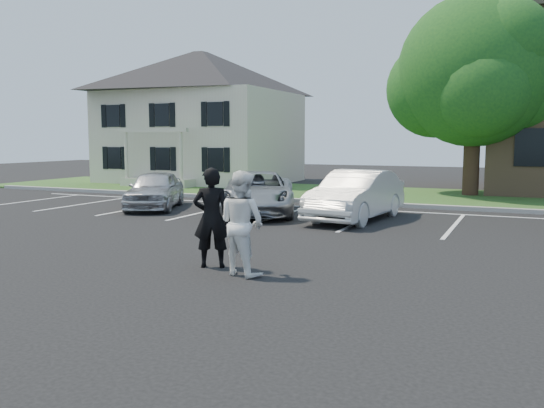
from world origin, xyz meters
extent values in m
plane|color=black|center=(0.00, 0.00, 0.00)|extent=(90.00, 90.00, 0.00)
cube|color=gray|center=(0.00, 12.00, 0.07)|extent=(40.00, 0.30, 0.15)
cube|color=#1E511E|center=(0.00, 16.00, 0.04)|extent=(44.00, 8.00, 0.08)
cube|color=silver|center=(-14.00, 8.00, 0.01)|extent=(0.12, 5.20, 0.01)
cube|color=silver|center=(-11.20, 8.00, 0.01)|extent=(0.12, 5.20, 0.01)
cube|color=silver|center=(-8.40, 8.00, 0.01)|extent=(0.12, 5.20, 0.01)
cube|color=silver|center=(-5.60, 8.00, 0.01)|extent=(0.12, 5.20, 0.01)
cube|color=silver|center=(-2.80, 8.00, 0.01)|extent=(0.12, 5.20, 0.01)
cube|color=silver|center=(0.00, 8.00, 0.01)|extent=(0.12, 5.20, 0.01)
cube|color=silver|center=(2.80, 8.00, 0.01)|extent=(0.12, 5.20, 0.01)
cube|color=silver|center=(1.40, 10.70, 0.01)|extent=(34.00, 0.12, 0.01)
cube|color=beige|center=(-13.00, 20.00, 2.60)|extent=(10.00, 8.00, 5.20)
pyramid|color=black|center=(-13.00, 20.00, 6.40)|extent=(10.30, 8.24, 2.40)
cube|color=beige|center=(-13.00, 15.70, 0.25)|extent=(4.00, 1.60, 0.50)
cylinder|color=beige|center=(-14.70, 15.10, 1.35)|extent=(0.18, 0.18, 2.70)
cylinder|color=beige|center=(-11.30, 15.10, 1.35)|extent=(0.18, 0.18, 2.70)
cube|color=beige|center=(-13.00, 15.10, 3.00)|extent=(4.20, 0.25, 0.20)
cube|color=black|center=(-13.00, 15.98, 1.50)|extent=(0.90, 0.06, 1.20)
cube|color=black|center=(-13.00, 15.98, 3.80)|extent=(0.90, 0.06, 1.20)
cube|color=black|center=(-13.65, 15.98, 1.50)|extent=(0.32, 0.05, 1.25)
cube|color=black|center=(-12.35, 15.98, 1.50)|extent=(0.32, 0.05, 1.25)
cube|color=black|center=(4.80, 16.97, 2.20)|extent=(1.30, 0.06, 1.60)
cube|color=black|center=(4.80, 16.97, 5.60)|extent=(1.30, 0.06, 1.60)
cylinder|color=black|center=(2.42, 17.27, 1.60)|extent=(0.70, 0.70, 3.20)
sphere|color=#18481B|center=(2.42, 17.27, 5.50)|extent=(6.60, 6.60, 6.60)
sphere|color=#18481B|center=(4.02, 17.97, 5.00)|extent=(4.60, 4.60, 4.60)
sphere|color=#18481B|center=(0.72, 17.67, 4.80)|extent=(4.40, 4.40, 4.40)
sphere|color=#18481B|center=(2.82, 15.77, 4.60)|extent=(4.00, 4.00, 4.00)
sphere|color=#18481B|center=(1.82, 18.87, 5.80)|extent=(4.20, 4.20, 4.20)
sphere|color=#18481B|center=(3.62, 16.37, 6.40)|extent=(3.80, 3.80, 3.80)
imported|color=black|center=(-1.01, 0.29, 1.00)|extent=(0.87, 0.75, 2.01)
imported|color=white|center=(-0.17, -0.03, 0.99)|extent=(1.14, 0.99, 1.98)
imported|color=#B9BABE|center=(-7.79, 7.92, 0.70)|extent=(3.14, 4.45, 1.41)
imported|color=#989B9F|center=(-3.69, 8.10, 0.73)|extent=(4.25, 5.74, 1.45)
imported|color=white|center=(-0.22, 8.02, 0.78)|extent=(2.17, 4.91, 1.57)
camera|label=1|loc=(4.71, -9.58, 2.57)|focal=38.00mm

